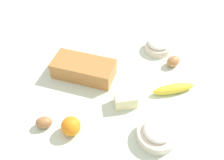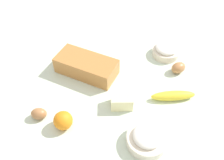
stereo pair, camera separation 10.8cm
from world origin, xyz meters
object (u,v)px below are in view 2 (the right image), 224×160
at_px(orange_fruit, 63,121).
at_px(egg_beside_bowl, 178,68).
at_px(sugar_bowl, 166,50).
at_px(egg_near_butter, 39,114).
at_px(banana, 173,96).
at_px(flour_bowl, 147,138).
at_px(loaf_pan, 86,66).
at_px(butter_block, 122,101).

xyz_separation_m(orange_fruit, egg_beside_bowl, (0.37, 0.45, -0.01)).
relative_size(sugar_bowl, egg_near_butter, 2.14).
bearing_deg(banana, egg_beside_bowl, 91.67).
xyz_separation_m(orange_fruit, egg_near_butter, (-0.11, 0.00, -0.01)).
bearing_deg(flour_bowl, banana, 76.91).
bearing_deg(egg_beside_bowl, loaf_pan, -160.28).
bearing_deg(orange_fruit, flour_bowl, 6.19).
xyz_separation_m(sugar_bowl, egg_beside_bowl, (0.08, -0.10, -0.00)).
xyz_separation_m(sugar_bowl, orange_fruit, (-0.29, -0.55, 0.01)).
relative_size(banana, orange_fruit, 2.56).
height_order(banana, egg_near_butter, egg_near_butter).
bearing_deg(sugar_bowl, egg_beside_bowl, -52.75).
relative_size(flour_bowl, egg_near_butter, 2.36).
distance_m(loaf_pan, banana, 0.41).
height_order(loaf_pan, egg_beside_bowl, loaf_pan).
relative_size(loaf_pan, banana, 1.54).
bearing_deg(egg_near_butter, banana, 29.07).
height_order(loaf_pan, flour_bowl, loaf_pan).
relative_size(sugar_bowl, orange_fruit, 1.83).
height_order(sugar_bowl, egg_beside_bowl, sugar_bowl).
distance_m(sugar_bowl, egg_near_butter, 0.68).
xyz_separation_m(loaf_pan, butter_block, (0.22, -0.13, -0.01)).
bearing_deg(butter_block, sugar_bowl, 73.64).
distance_m(loaf_pan, orange_fruit, 0.31).
bearing_deg(orange_fruit, egg_near_butter, 177.65).
bearing_deg(butter_block, flour_bowl, -44.23).
xyz_separation_m(flour_bowl, butter_block, (-0.14, 0.14, -0.00)).
relative_size(banana, egg_near_butter, 2.99).
bearing_deg(banana, egg_near_butter, -150.93).
relative_size(loaf_pan, sugar_bowl, 2.15).
height_order(flour_bowl, sugar_bowl, flour_bowl).
height_order(loaf_pan, egg_near_butter, loaf_pan).
distance_m(butter_block, egg_beside_bowl, 0.34).
relative_size(orange_fruit, egg_beside_bowl, 1.05).
distance_m(sugar_bowl, orange_fruit, 0.62).
bearing_deg(sugar_bowl, banana, -73.19).
distance_m(orange_fruit, egg_beside_bowl, 0.58).
xyz_separation_m(butter_block, egg_beside_bowl, (0.19, 0.28, -0.00)).
distance_m(banana, egg_near_butter, 0.56).
bearing_deg(loaf_pan, banana, 2.44).
relative_size(loaf_pan, orange_fruit, 3.94).
height_order(flour_bowl, egg_near_butter, flour_bowl).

